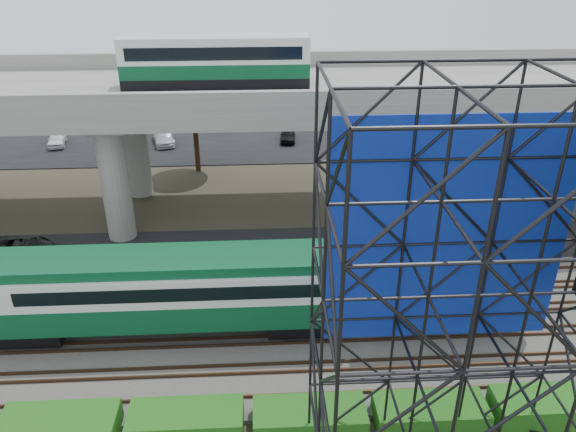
{
  "coord_description": "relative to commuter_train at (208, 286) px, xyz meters",
  "views": [
    {
      "loc": [
        -0.8,
        -20.91,
        18.27
      ],
      "look_at": [
        0.69,
        6.0,
        4.57
      ],
      "focal_mm": 35.0,
      "sensor_mm": 36.0,
      "label": 1
    }
  ],
  "objects": [
    {
      "name": "ground",
      "position": [
        3.44,
        -2.0,
        -2.88
      ],
      "size": [
        140.0,
        140.0,
        0.0
      ],
      "primitive_type": "plane",
      "color": "#474233",
      "rests_on": "ground"
    },
    {
      "name": "ballast_bed",
      "position": [
        3.44,
        0.0,
        -2.78
      ],
      "size": [
        90.0,
        12.0,
        0.2
      ],
      "primitive_type": "cube",
      "color": "slate",
      "rests_on": "ground"
    },
    {
      "name": "service_road",
      "position": [
        3.44,
        8.5,
        -2.84
      ],
      "size": [
        90.0,
        5.0,
        0.08
      ],
      "primitive_type": "cube",
      "color": "black",
      "rests_on": "ground"
    },
    {
      "name": "parking_lot",
      "position": [
        3.44,
        32.0,
        -2.84
      ],
      "size": [
        90.0,
        18.0,
        0.08
      ],
      "primitive_type": "cube",
      "color": "black",
      "rests_on": "ground"
    },
    {
      "name": "harbor_water",
      "position": [
        3.44,
        54.0,
        -2.87
      ],
      "size": [
        140.0,
        40.0,
        0.03
      ],
      "primitive_type": "cube",
      "color": "#43586E",
      "rests_on": "ground"
    },
    {
      "name": "rail_tracks",
      "position": [
        3.44,
        -0.0,
        -2.6
      ],
      "size": [
        90.0,
        9.52,
        0.16
      ],
      "color": "#472D1E",
      "rests_on": "ballast_bed"
    },
    {
      "name": "commuter_train",
      "position": [
        0.0,
        0.0,
        0.0
      ],
      "size": [
        29.3,
        3.06,
        4.3
      ],
      "color": "black",
      "rests_on": "rail_tracks"
    },
    {
      "name": "overpass",
      "position": [
        3.18,
        14.0,
        5.33
      ],
      "size": [
        80.0,
        12.0,
        12.4
      ],
      "color": "#9E9B93",
      "rests_on": "ground"
    },
    {
      "name": "scaffold_tower",
      "position": [
        8.86,
        -9.98,
        4.59
      ],
      "size": [
        9.36,
        6.36,
        15.0
      ],
      "color": "black",
      "rests_on": "ground"
    },
    {
      "name": "hedge_strip",
      "position": [
        4.44,
        -6.3,
        -2.32
      ],
      "size": [
        34.6,
        1.8,
        1.2
      ],
      "color": "#135313",
      "rests_on": "ground"
    },
    {
      "name": "trees",
      "position": [
        -1.23,
        14.17,
        2.69
      ],
      "size": [
        40.94,
        16.94,
        7.69
      ],
      "color": "#382314",
      "rests_on": "ground"
    },
    {
      "name": "suv",
      "position": [
        -12.9,
        7.54,
        -2.05
      ],
      "size": [
        5.8,
        3.48,
        1.51
      ],
      "primitive_type": "imported",
      "rotation": [
        0.0,
        0.0,
        1.76
      ],
      "color": "black",
      "rests_on": "service_road"
    },
    {
      "name": "parked_cars",
      "position": [
        2.07,
        31.56,
        -2.2
      ],
      "size": [
        37.2,
        9.45,
        1.3
      ],
      "color": "white",
      "rests_on": "parking_lot"
    }
  ]
}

